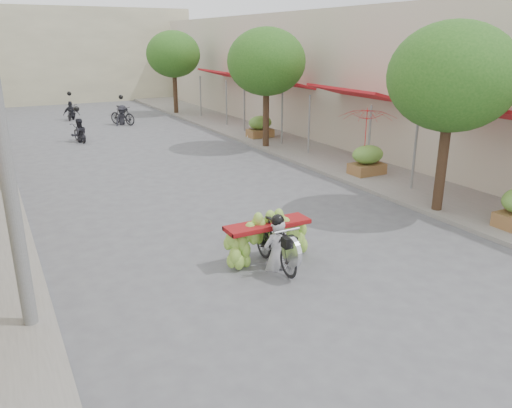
% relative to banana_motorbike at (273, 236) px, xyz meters
% --- Properties ---
extents(ground, '(120.00, 120.00, 0.00)m').
position_rel_banana_motorbike_xyz_m(ground, '(0.47, -3.22, -0.70)').
color(ground, '#58585D').
rests_on(ground, ground).
extents(sidewalk_right, '(4.00, 60.00, 0.12)m').
position_rel_banana_motorbike_xyz_m(sidewalk_right, '(7.47, 11.78, -0.64)').
color(sidewalk_right, gray).
rests_on(sidewalk_right, ground).
extents(shophouse_row_right, '(9.77, 40.00, 6.00)m').
position_rel_banana_motorbike_xyz_m(shophouse_row_right, '(12.46, 10.78, 2.30)').
color(shophouse_row_right, '#BEB29E').
rests_on(shophouse_row_right, ground).
extents(far_building, '(20.00, 6.00, 7.00)m').
position_rel_banana_motorbike_xyz_m(far_building, '(0.47, 34.78, 2.80)').
color(far_building, '#BFB897').
rests_on(far_building, ground).
extents(street_tree_near, '(3.40, 3.40, 5.25)m').
position_rel_banana_motorbike_xyz_m(street_tree_near, '(5.87, 0.78, 3.08)').
color(street_tree_near, '#3A2719').
rests_on(street_tree_near, ground).
extents(street_tree_mid, '(3.40, 3.40, 5.25)m').
position_rel_banana_motorbike_xyz_m(street_tree_mid, '(5.87, 10.78, 3.08)').
color(street_tree_mid, '#3A2719').
rests_on(street_tree_mid, ground).
extents(street_tree_far, '(3.40, 3.40, 5.25)m').
position_rel_banana_motorbike_xyz_m(street_tree_far, '(5.87, 22.78, 3.08)').
color(street_tree_far, '#3A2719').
rests_on(street_tree_far, ground).
extents(produce_crate_mid, '(1.20, 0.88, 1.16)m').
position_rel_banana_motorbike_xyz_m(produce_crate_mid, '(6.67, 4.78, 0.01)').
color(produce_crate_mid, brown).
rests_on(produce_crate_mid, ground).
extents(produce_crate_far, '(1.20, 0.88, 1.16)m').
position_rel_banana_motorbike_xyz_m(produce_crate_far, '(6.67, 12.78, 0.01)').
color(produce_crate_far, brown).
rests_on(produce_crate_far, ground).
extents(banana_motorbike, '(2.20, 1.91, 2.10)m').
position_rel_banana_motorbike_xyz_m(banana_motorbike, '(0.00, 0.00, 0.00)').
color(banana_motorbike, black).
rests_on(banana_motorbike, ground).
extents(market_umbrella, '(2.46, 2.46, 1.80)m').
position_rel_banana_motorbike_xyz_m(market_umbrella, '(6.52, 4.77, 1.80)').
color(market_umbrella, red).
rests_on(market_umbrella, ground).
extents(pedestrian, '(0.84, 0.55, 1.62)m').
position_rel_banana_motorbike_xyz_m(pedestrian, '(6.39, 13.03, 0.23)').
color(pedestrian, white).
rests_on(pedestrian, ground).
extents(bg_motorbike_a, '(0.85, 1.56, 1.95)m').
position_rel_banana_motorbike_xyz_m(bg_motorbike_a, '(-1.31, 16.34, 0.06)').
color(bg_motorbike_a, black).
rests_on(bg_motorbike_a, ground).
extents(bg_motorbike_b, '(1.43, 1.85, 1.95)m').
position_rel_banana_motorbike_xyz_m(bg_motorbike_b, '(1.77, 20.36, 0.13)').
color(bg_motorbike_b, black).
rests_on(bg_motorbike_b, ground).
extents(bg_motorbike_c, '(1.12, 1.68, 1.95)m').
position_rel_banana_motorbike_xyz_m(bg_motorbike_c, '(-0.53, 23.70, 0.10)').
color(bg_motorbike_c, black).
rests_on(bg_motorbike_c, ground).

